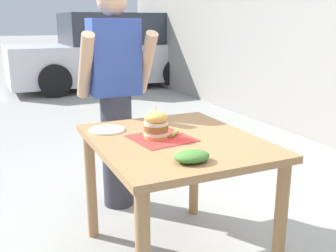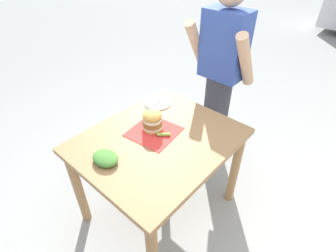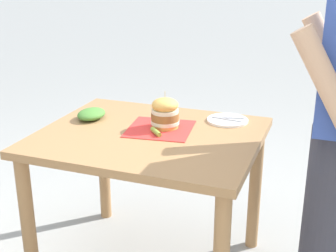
# 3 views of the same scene
# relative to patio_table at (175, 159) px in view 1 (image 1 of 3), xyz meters

# --- Properties ---
(patio_table) EXTENTS (0.91, 1.08, 0.79)m
(patio_table) POSITION_rel_patio_table_xyz_m (0.00, 0.00, 0.00)
(patio_table) COLOR #9E7247
(patio_table) RESTS_ON ground
(serving_paper) EXTENTS (0.36, 0.36, 0.00)m
(serving_paper) POSITION_rel_patio_table_xyz_m (-0.07, 0.03, 0.13)
(serving_paper) COLOR red
(serving_paper) RESTS_ON patio_table
(sandwich) EXTENTS (0.15, 0.15, 0.19)m
(sandwich) POSITION_rel_patio_table_xyz_m (-0.10, 0.05, 0.21)
(sandwich) COLOR gold
(sandwich) RESTS_ON serving_paper
(pickle_spear) EXTENTS (0.08, 0.08, 0.02)m
(pickle_spear) POSITION_rel_patio_table_xyz_m (0.01, 0.04, 0.14)
(pickle_spear) COLOR #8EA83D
(pickle_spear) RESTS_ON serving_paper
(side_plate_with_forks) EXTENTS (0.22, 0.22, 0.02)m
(side_plate_with_forks) POSITION_rel_patio_table_xyz_m (-0.31, 0.32, 0.13)
(side_plate_with_forks) COLOR white
(side_plate_with_forks) RESTS_ON patio_table
(side_salad) EXTENTS (0.18, 0.14, 0.06)m
(side_salad) POSITION_rel_patio_table_xyz_m (-0.09, -0.38, 0.15)
(side_salad) COLOR #477F33
(side_salad) RESTS_ON patio_table
(diner_across_table) EXTENTS (0.55, 0.35, 1.69)m
(diner_across_table) POSITION_rel_patio_table_xyz_m (-0.08, 0.88, 0.23)
(diner_across_table) COLOR #33333D
(diner_across_table) RESTS_ON ground
(parked_car_near_curb) EXTENTS (4.23, 1.89, 1.60)m
(parked_car_near_curb) POSITION_rel_patio_table_xyz_m (1.55, 6.65, 0.06)
(parked_car_near_curb) COLOR silver
(parked_car_near_curb) RESTS_ON ground
(parked_car_mid_block) EXTENTS (4.22, 1.87, 1.60)m
(parked_car_mid_block) POSITION_rel_patio_table_xyz_m (6.94, 6.60, 0.06)
(parked_car_mid_block) COLOR #145933
(parked_car_mid_block) RESTS_ON ground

